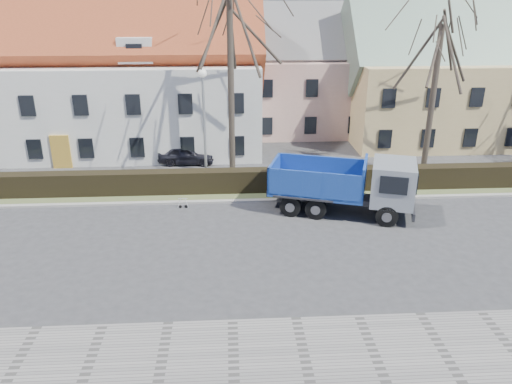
{
  "coord_description": "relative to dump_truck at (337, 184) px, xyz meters",
  "views": [
    {
      "loc": [
        -2.25,
        -20.47,
        10.71
      ],
      "look_at": [
        -0.93,
        2.05,
        1.6
      ],
      "focal_mm": 35.0,
      "sensor_mm": 36.0,
      "label": 1
    }
  ],
  "objects": [
    {
      "name": "building_white",
      "position": [
        -16.27,
        12.95,
        3.23
      ],
      "size": [
        26.8,
        10.8,
        9.5
      ],
      "primitive_type": null,
      "color": "silver",
      "rests_on": "ground"
    },
    {
      "name": "sidewalk_near",
      "position": [
        -3.27,
        -11.55,
        -1.48
      ],
      "size": [
        80.0,
        5.0,
        0.08
      ],
      "primitive_type": "cube",
      "color": "gray",
      "rests_on": "ground"
    },
    {
      "name": "parked_car_a",
      "position": [
        -8.3,
        8.3,
        -0.88
      ],
      "size": [
        3.79,
        1.71,
        1.26
      ],
      "primitive_type": "imported",
      "rotation": [
        0.0,
        0.0,
        1.51
      ],
      "color": "black",
      "rests_on": "ground"
    },
    {
      "name": "building_yellow",
      "position": [
        12.73,
        13.95,
        2.73
      ],
      "size": [
        18.8,
        10.8,
        8.5
      ],
      "primitive_type": null,
      "color": "tan",
      "rests_on": "ground"
    },
    {
      "name": "hedge",
      "position": [
        -3.27,
        2.95,
        -0.87
      ],
      "size": [
        60.0,
        0.9,
        1.3
      ],
      "primitive_type": "cube",
      "color": "black",
      "rests_on": "ground"
    },
    {
      "name": "ground",
      "position": [
        -3.27,
        -3.05,
        -1.52
      ],
      "size": [
        120.0,
        120.0,
        0.0
      ],
      "primitive_type": "plane",
      "color": "#343436"
    },
    {
      "name": "dump_truck",
      "position": [
        0.0,
        0.0,
        0.0
      ],
      "size": [
        8.08,
        5.0,
        3.03
      ],
      "primitive_type": null,
      "rotation": [
        0.0,
        0.0,
        -0.31
      ],
      "color": "navy",
      "rests_on": "ground"
    },
    {
      "name": "streetlight",
      "position": [
        -6.82,
        3.95,
        1.94
      ],
      "size": [
        0.54,
        0.54,
        6.91
      ],
      "primitive_type": null,
      "color": "#A0A2A2",
      "rests_on": "ground"
    },
    {
      "name": "cart_frame",
      "position": [
        -8.17,
        0.91,
        -1.2
      ],
      "size": [
        0.69,
        0.4,
        0.63
      ],
      "primitive_type": null,
      "rotation": [
        0.0,
        0.0,
        -0.0
      ],
      "color": "silver",
      "rests_on": "ground"
    },
    {
      "name": "tree_1",
      "position": [
        -5.27,
        5.45,
        4.81
      ],
      "size": [
        9.2,
        9.2,
        12.65
      ],
      "primitive_type": null,
      "color": "#342C24",
      "rests_on": "ground"
    },
    {
      "name": "grass_strip",
      "position": [
        -3.27,
        3.15,
        -1.47
      ],
      "size": [
        80.0,
        3.0,
        0.1
      ],
      "primitive_type": "cube",
      "color": "#4F5B33",
      "rests_on": "ground"
    },
    {
      "name": "building_pink",
      "position": [
        0.73,
        16.95,
        2.48
      ],
      "size": [
        10.8,
        8.8,
        8.0
      ],
      "primitive_type": null,
      "color": "tan",
      "rests_on": "ground"
    },
    {
      "name": "tree_2",
      "position": [
        6.73,
        5.45,
        3.98
      ],
      "size": [
        8.0,
        8.0,
        11.0
      ],
      "primitive_type": null,
      "color": "#342C24",
      "rests_on": "ground"
    },
    {
      "name": "curb_far",
      "position": [
        -3.27,
        1.55,
        -1.46
      ],
      "size": [
        80.0,
        0.3,
        0.12
      ],
      "primitive_type": "cube",
      "color": "gray",
      "rests_on": "ground"
    }
  ]
}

